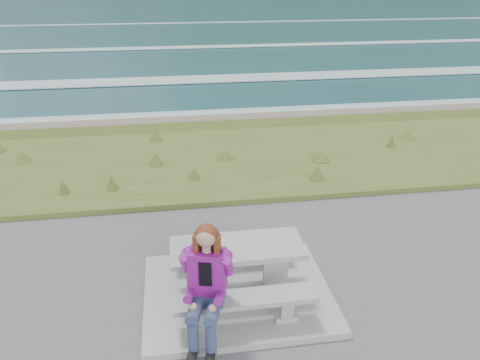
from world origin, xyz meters
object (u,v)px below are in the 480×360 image
object	(u,v)px
bench_seaward	(231,243)
seated_woman	(206,301)
picnic_table	(237,256)
bench_landward	(246,303)

from	to	relation	value
bench_seaward	seated_woman	bearing A→B (deg)	-108.13
picnic_table	bench_landward	xyz separation A→B (m)	(0.00, -0.70, -0.23)
picnic_table	bench_landward	world-z (taller)	picnic_table
bench_landward	seated_woman	size ratio (longest dim) A/B	1.20
picnic_table	bench_landward	distance (m)	0.74
bench_seaward	seated_woman	xyz separation A→B (m)	(-0.50, -1.54, 0.20)
picnic_table	seated_woman	size ratio (longest dim) A/B	1.20
bench_seaward	seated_woman	world-z (taller)	seated_woman
bench_landward	seated_woman	world-z (taller)	seated_woman
bench_landward	seated_woman	distance (m)	0.56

